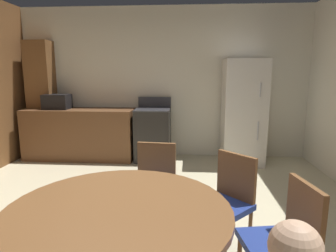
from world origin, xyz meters
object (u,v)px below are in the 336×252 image
object	(u,v)px
chair_north	(154,183)
chair_northeast	(227,198)
oven_range	(153,134)
refrigerator	(243,112)
chair_east	(286,238)
microwave	(57,102)
dining_table	(119,231)

from	to	relation	value
chair_north	chair_northeast	bearing A→B (deg)	70.07
oven_range	refrigerator	size ratio (longest dim) A/B	0.62
chair_north	chair_northeast	size ratio (longest dim) A/B	1.00
chair_northeast	chair_east	distance (m)	0.65
chair_east	microwave	bearing A→B (deg)	-57.06
oven_range	chair_north	size ratio (longest dim) A/B	1.26
refrigerator	chair_northeast	xyz separation A→B (m)	(-0.59, -2.59, -0.38)
chair_northeast	microwave	bearing A→B (deg)	-89.96
microwave	chair_northeast	xyz separation A→B (m)	(2.67, -2.64, -0.53)
dining_table	chair_east	xyz separation A→B (m)	(1.04, 0.18, -0.11)
chair_northeast	chair_east	world-z (taller)	same
dining_table	chair_northeast	xyz separation A→B (m)	(0.75, 0.75, -0.11)
refrigerator	oven_range	bearing A→B (deg)	178.01
oven_range	chair_east	bearing A→B (deg)	-68.69
dining_table	chair_east	bearing A→B (deg)	9.79
refrigerator	chair_north	bearing A→B (deg)	-118.49
microwave	dining_table	world-z (taller)	microwave
oven_range	refrigerator	distance (m)	1.60
refrigerator	microwave	distance (m)	3.26
chair_north	chair_northeast	distance (m)	0.72
refrigerator	chair_northeast	bearing A→B (deg)	-102.77
oven_range	chair_northeast	bearing A→B (deg)	-70.11
dining_table	chair_northeast	size ratio (longest dim) A/B	1.55
chair_northeast	oven_range	bearing A→B (deg)	-115.38
oven_range	dining_table	size ratio (longest dim) A/B	0.81
chair_northeast	dining_table	bearing A→B (deg)	0.00
oven_range	microwave	xyz separation A→B (m)	(-1.71, -0.00, 0.56)
microwave	chair_northeast	world-z (taller)	microwave
chair_east	chair_north	bearing A→B (deg)	-52.33
refrigerator	chair_north	xyz separation A→B (m)	(-1.24, -2.29, -0.38)
microwave	chair_east	distance (m)	4.41
oven_range	refrigerator	bearing A→B (deg)	-1.99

